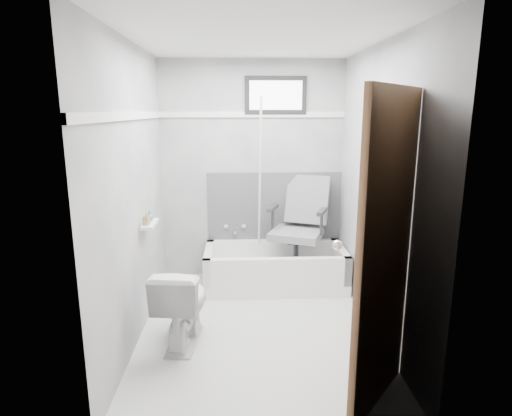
{
  "coord_description": "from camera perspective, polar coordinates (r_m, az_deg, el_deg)",
  "views": [
    {
      "loc": [
        -0.16,
        -3.41,
        1.86
      ],
      "look_at": [
        0.0,
        0.35,
        1.0
      ],
      "focal_mm": 30.0,
      "sensor_mm": 36.0,
      "label": 1
    }
  ],
  "objects": [
    {
      "name": "floor",
      "position": [
        3.89,
        0.23,
        -15.7
      ],
      "size": [
        2.6,
        2.6,
        0.0
      ],
      "primitive_type": "plane",
      "color": "white",
      "rests_on": "ground"
    },
    {
      "name": "ceiling",
      "position": [
        3.46,
        0.27,
        21.84
      ],
      "size": [
        2.6,
        2.6,
        0.0
      ],
      "primitive_type": "plane",
      "rotation": [
        3.14,
        0.0,
        0.0
      ],
      "color": "silver",
      "rests_on": "floor"
    },
    {
      "name": "wall_back",
      "position": [
        4.76,
        -0.49,
        4.89
      ],
      "size": [
        2.0,
        0.02,
        2.4
      ],
      "primitive_type": "cube",
      "color": "slate",
      "rests_on": "floor"
    },
    {
      "name": "wall_front",
      "position": [
        2.22,
        1.83,
        -4.41
      ],
      "size": [
        2.0,
        0.02,
        2.4
      ],
      "primitive_type": "cube",
      "color": "slate",
      "rests_on": "floor"
    },
    {
      "name": "wall_left",
      "position": [
        3.58,
        -15.97,
        1.73
      ],
      "size": [
        0.02,
        2.6,
        2.4
      ],
      "primitive_type": "cube",
      "color": "slate",
      "rests_on": "floor"
    },
    {
      "name": "wall_right",
      "position": [
        3.67,
        16.07,
        1.98
      ],
      "size": [
        0.02,
        2.6,
        2.4
      ],
      "primitive_type": "cube",
      "color": "slate",
      "rests_on": "floor"
    },
    {
      "name": "bathtub",
      "position": [
        4.66,
        2.54,
        -7.88
      ],
      "size": [
        1.5,
        0.7,
        0.42
      ],
      "primitive_type": null,
      "color": "white",
      "rests_on": "floor"
    },
    {
      "name": "office_chair",
      "position": [
        4.6,
        5.42,
        -2.5
      ],
      "size": [
        0.79,
        0.79,
        1.05
      ],
      "primitive_type": null,
      "rotation": [
        0.0,
        0.0,
        -0.38
      ],
      "color": "slate",
      "rests_on": "bathtub"
    },
    {
      "name": "toilet",
      "position": [
        3.59,
        -9.79,
        -12.54
      ],
      "size": [
        0.45,
        0.71,
        0.66
      ],
      "primitive_type": "imported",
      "rotation": [
        0.0,
        0.0,
        3.03
      ],
      "color": "white",
      "rests_on": "floor"
    },
    {
      "name": "door",
      "position": [
        2.57,
        24.35,
        -7.88
      ],
      "size": [
        0.78,
        0.78,
        2.0
      ],
      "primitive_type": null,
      "color": "brown",
      "rests_on": "floor"
    },
    {
      "name": "window",
      "position": [
        4.72,
        2.63,
        14.78
      ],
      "size": [
        0.66,
        0.04,
        0.4
      ],
      "primitive_type": null,
      "color": "black",
      "rests_on": "wall_back"
    },
    {
      "name": "backerboard",
      "position": [
        4.84,
        2.48,
        0.19
      ],
      "size": [
        1.5,
        0.02,
        0.78
      ],
      "primitive_type": "cube",
      "color": "#4C4C4F",
      "rests_on": "wall_back"
    },
    {
      "name": "trim_back",
      "position": [
        4.7,
        -0.5,
        12.36
      ],
      "size": [
        2.0,
        0.02,
        0.06
      ],
      "primitive_type": "cube",
      "color": "white",
      "rests_on": "wall_back"
    },
    {
      "name": "trim_left",
      "position": [
        3.51,
        -16.4,
        11.7
      ],
      "size": [
        0.02,
        2.6,
        0.06
      ],
      "primitive_type": "cube",
      "color": "white",
      "rests_on": "wall_left"
    },
    {
      "name": "pole",
      "position": [
        4.55,
        0.51,
        2.6
      ],
      "size": [
        0.02,
        0.46,
        1.91
      ],
      "primitive_type": "cylinder",
      "rotation": [
        0.22,
        0.0,
        0.0
      ],
      "color": "white",
      "rests_on": "bathtub"
    },
    {
      "name": "shelf",
      "position": [
        3.82,
        -13.98,
        -2.07
      ],
      "size": [
        0.1,
        0.32,
        0.02
      ],
      "primitive_type": "cube",
      "color": "white",
      "rests_on": "wall_left"
    },
    {
      "name": "soap_bottle_a",
      "position": [
        3.73,
        -14.42,
        -1.41
      ],
      "size": [
        0.06,
        0.06,
        0.12
      ],
      "primitive_type": "imported",
      "rotation": [
        0.0,
        0.0,
        -0.24
      ],
      "color": "olive",
      "rests_on": "shelf"
    },
    {
      "name": "soap_bottle_b",
      "position": [
        3.87,
        -14.0,
        -0.99
      ],
      "size": [
        0.09,
        0.09,
        0.09
      ],
      "primitive_type": "imported",
      "rotation": [
        0.0,
        0.0,
        0.94
      ],
      "color": "slate",
      "rests_on": "shelf"
    },
    {
      "name": "faucet",
      "position": [
        4.86,
        -2.82,
        -2.79
      ],
      "size": [
        0.26,
        0.1,
        0.16
      ],
      "primitive_type": null,
      "color": "silver",
      "rests_on": "wall_back"
    }
  ]
}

